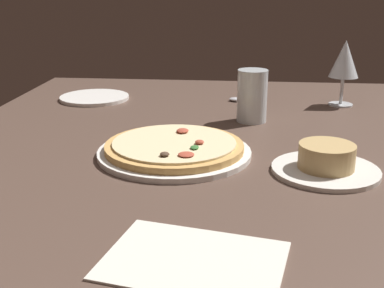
{
  "coord_description": "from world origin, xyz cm",
  "views": [
    {
      "loc": [
        80.87,
        4.62,
        34.67
      ],
      "look_at": [
        -2.3,
        -3.44,
        7.0
      ],
      "focal_mm": 47.08,
      "sensor_mm": 36.0,
      "label": 1
    }
  ],
  "objects": [
    {
      "name": "dining_table",
      "position": [
        0.0,
        0.0,
        2.0
      ],
      "size": [
        150.0,
        110.0,
        4.0
      ],
      "primitive_type": "cube",
      "color": "brown",
      "rests_on": "ground"
    },
    {
      "name": "pizza_main",
      "position": [
        -4.58,
        -6.86,
        5.21
      ],
      "size": [
        27.86,
        27.86,
        3.28
      ],
      "color": "white",
      "rests_on": "dining_table"
    },
    {
      "name": "ramekin_on_saucer",
      "position": [
        1.49,
        19.12,
        5.83
      ],
      "size": [
        17.74,
        17.74,
        4.91
      ],
      "color": "silver",
      "rests_on": "dining_table"
    },
    {
      "name": "wine_glass_far",
      "position": [
        -46.06,
        30.08,
        15.23
      ],
      "size": [
        7.24,
        7.24,
        16.3
      ],
      "color": "silver",
      "rests_on": "dining_table"
    },
    {
      "name": "water_glass",
      "position": [
        -28.97,
        7.37,
        9.04
      ],
      "size": [
        6.68,
        6.68,
        11.59
      ],
      "color": "silver",
      "rests_on": "dining_table"
    },
    {
      "name": "side_plate",
      "position": [
        -46.51,
        -33.73,
        4.45
      ],
      "size": [
        18.11,
        18.11,
        0.9
      ],
      "primitive_type": "cylinder",
      "color": "white",
      "rests_on": "dining_table"
    },
    {
      "name": "paper_menu",
      "position": [
        31.03,
        0.03,
        4.15
      ],
      "size": [
        18.17,
        22.69,
        0.3
      ],
      "primitive_type": "cube",
      "rotation": [
        0.0,
        0.0,
        -0.21
      ],
      "color": "silver",
      "rests_on": "dining_table"
    },
    {
      "name": "spoon",
      "position": [
        -49.18,
        4.19,
        4.46
      ],
      "size": [
        11.07,
        4.93,
        1.0
      ],
      "color": "silver",
      "rests_on": "dining_table"
    }
  ]
}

